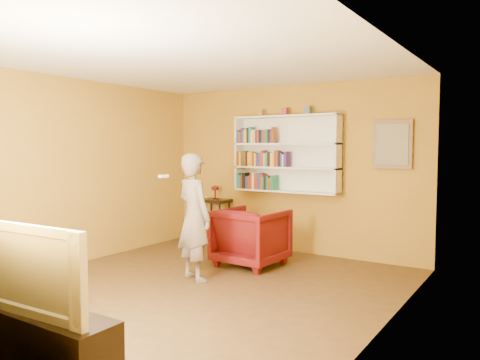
# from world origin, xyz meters

# --- Properties ---
(room_shell) EXTENTS (5.30, 5.80, 2.88)m
(room_shell) POSITION_xyz_m (0.00, 0.00, 1.02)
(room_shell) COLOR #442E15
(room_shell) RESTS_ON ground
(bookshelf) EXTENTS (1.80, 0.29, 1.23)m
(bookshelf) POSITION_xyz_m (0.00, 2.41, 1.59)
(bookshelf) COLOR white
(bookshelf) RESTS_ON room_shell
(books_row_lower) EXTENTS (0.70, 0.19, 0.27)m
(books_row_lower) POSITION_xyz_m (-0.51, 2.30, 1.13)
(books_row_lower) COLOR teal
(books_row_lower) RESTS_ON bookshelf
(books_row_middle) EXTENTS (0.93, 0.19, 0.26)m
(books_row_middle) POSITION_xyz_m (-0.40, 2.30, 1.51)
(books_row_middle) COLOR brown
(books_row_middle) RESTS_ON bookshelf
(books_row_upper) EXTENTS (0.69, 0.19, 0.27)m
(books_row_upper) POSITION_xyz_m (-0.52, 2.30, 1.89)
(books_row_upper) COLOR #223C9E
(books_row_upper) RESTS_ON bookshelf
(ornament_left) EXTENTS (0.07, 0.07, 0.10)m
(ornament_left) POSITION_xyz_m (-0.47, 2.35, 2.26)
(ornament_left) COLOR #AD6431
(ornament_left) RESTS_ON bookshelf
(ornament_centre) EXTENTS (0.08, 0.08, 0.12)m
(ornament_centre) POSITION_xyz_m (-0.02, 2.35, 2.27)
(ornament_centre) COLOR #97323C
(ornament_centre) RESTS_ON bookshelf
(ornament_right) EXTENTS (0.09, 0.09, 0.12)m
(ornament_right) POSITION_xyz_m (0.38, 2.35, 2.28)
(ornament_right) COLOR #435D70
(ornament_right) RESTS_ON bookshelf
(framed_painting) EXTENTS (0.55, 0.05, 0.70)m
(framed_painting) POSITION_xyz_m (1.65, 2.46, 1.75)
(framed_painting) COLOR brown
(framed_painting) RESTS_ON room_shell
(console_table) EXTENTS (0.49, 0.37, 0.80)m
(console_table) POSITION_xyz_m (-1.33, 2.25, 0.66)
(console_table) COLOR black
(console_table) RESTS_ON ground
(ruby_lustre) EXTENTS (0.15, 0.15, 0.24)m
(ruby_lustre) POSITION_xyz_m (-1.33, 2.25, 0.97)
(ruby_lustre) COLOR maroon
(ruby_lustre) RESTS_ON console_table
(armchair) EXTENTS (0.93, 0.95, 0.83)m
(armchair) POSITION_xyz_m (-0.03, 1.35, 0.42)
(armchair) COLOR #490509
(armchair) RESTS_ON ground
(person) EXTENTS (0.69, 0.57, 1.63)m
(person) POSITION_xyz_m (-0.25, 0.32, 0.81)
(person) COLOR #6B5D4E
(person) RESTS_ON ground
(game_remote) EXTENTS (0.04, 0.15, 0.04)m
(game_remote) POSITION_xyz_m (-0.50, 0.03, 1.35)
(game_remote) COLOR white
(game_remote) RESTS_ON person
(tv_cabinet) EXTENTS (1.31, 0.39, 0.47)m
(tv_cabinet) POSITION_xyz_m (0.35, -2.25, 0.23)
(tv_cabinet) COLOR black
(tv_cabinet) RESTS_ON ground
(television) EXTENTS (1.19, 0.21, 0.68)m
(television) POSITION_xyz_m (0.35, -2.25, 0.81)
(television) COLOR black
(television) RESTS_ON tv_cabinet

